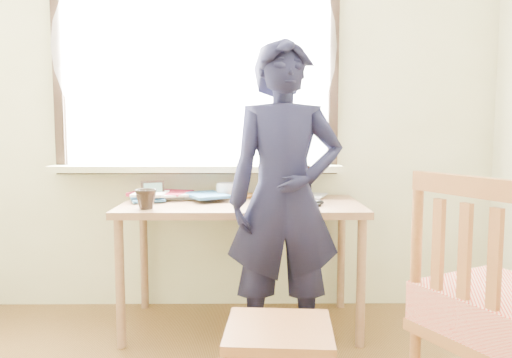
{
  "coord_description": "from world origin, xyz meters",
  "views": [
    {
      "loc": [
        0.16,
        -1.28,
        1.19
      ],
      "look_at": [
        0.17,
        0.95,
        0.96
      ],
      "focal_mm": 35.0,
      "sensor_mm": 36.0,
      "label": 1
    }
  ],
  "objects_px": {
    "laptop": "(287,195)",
    "side_chair": "(499,315)",
    "mug_dark": "(146,199)",
    "desk": "(242,216)",
    "work_chair": "(279,343)",
    "person": "(285,199)",
    "mug_white": "(226,191)"
  },
  "relations": [
    {
      "from": "laptop",
      "to": "person",
      "type": "bearing_deg",
      "value": -96.74
    },
    {
      "from": "mug_dark",
      "to": "person",
      "type": "bearing_deg",
      "value": -9.72
    },
    {
      "from": "work_chair",
      "to": "side_chair",
      "type": "height_order",
      "value": "side_chair"
    },
    {
      "from": "mug_white",
      "to": "work_chair",
      "type": "distance_m",
      "value": 1.33
    },
    {
      "from": "person",
      "to": "laptop",
      "type": "bearing_deg",
      "value": 80.43
    },
    {
      "from": "desk",
      "to": "person",
      "type": "distance_m",
      "value": 0.45
    },
    {
      "from": "laptop",
      "to": "mug_dark",
      "type": "distance_m",
      "value": 0.81
    },
    {
      "from": "laptop",
      "to": "work_chair",
      "type": "relative_size",
      "value": 0.8
    },
    {
      "from": "mug_white",
      "to": "work_chair",
      "type": "bearing_deg",
      "value": -77.75
    },
    {
      "from": "side_chair",
      "to": "person",
      "type": "distance_m",
      "value": 1.16
    },
    {
      "from": "mug_dark",
      "to": "work_chair",
      "type": "bearing_deg",
      "value": -50.29
    },
    {
      "from": "mug_dark",
      "to": "side_chair",
      "type": "distance_m",
      "value": 1.78
    },
    {
      "from": "laptop",
      "to": "side_chair",
      "type": "distance_m",
      "value": 1.4
    },
    {
      "from": "desk",
      "to": "mug_white",
      "type": "bearing_deg",
      "value": 119.31
    },
    {
      "from": "mug_white",
      "to": "person",
      "type": "relative_size",
      "value": 0.08
    },
    {
      "from": "desk",
      "to": "mug_white",
      "type": "distance_m",
      "value": 0.24
    },
    {
      "from": "desk",
      "to": "mug_dark",
      "type": "height_order",
      "value": "mug_dark"
    },
    {
      "from": "laptop",
      "to": "desk",
      "type": "bearing_deg",
      "value": 172.7
    },
    {
      "from": "desk",
      "to": "work_chair",
      "type": "xyz_separation_m",
      "value": [
        0.16,
        -1.04,
        -0.32
      ]
    },
    {
      "from": "desk",
      "to": "laptop",
      "type": "height_order",
      "value": "laptop"
    },
    {
      "from": "laptop",
      "to": "mug_white",
      "type": "bearing_deg",
      "value": 149.83
    },
    {
      "from": "laptop",
      "to": "mug_dark",
      "type": "xyz_separation_m",
      "value": [
        -0.78,
        -0.19,
        0.0
      ]
    },
    {
      "from": "mug_white",
      "to": "mug_dark",
      "type": "xyz_separation_m",
      "value": [
        -0.41,
        -0.41,
        0.0
      ]
    },
    {
      "from": "laptop",
      "to": "person",
      "type": "distance_m",
      "value": 0.32
    },
    {
      "from": "desk",
      "to": "person",
      "type": "xyz_separation_m",
      "value": [
        0.23,
        -0.35,
        0.15
      ]
    },
    {
      "from": "work_chair",
      "to": "mug_white",
      "type": "bearing_deg",
      "value": 102.25
    },
    {
      "from": "mug_white",
      "to": "side_chair",
      "type": "xyz_separation_m",
      "value": [
        1.02,
        -1.43,
        -0.25
      ]
    },
    {
      "from": "laptop",
      "to": "work_chair",
      "type": "height_order",
      "value": "laptop"
    },
    {
      "from": "desk",
      "to": "laptop",
      "type": "relative_size",
      "value": 4.01
    },
    {
      "from": "desk",
      "to": "person",
      "type": "bearing_deg",
      "value": -56.9
    },
    {
      "from": "mug_dark",
      "to": "side_chair",
      "type": "xyz_separation_m",
      "value": [
        1.43,
        -1.02,
        -0.26
      ]
    },
    {
      "from": "side_chair",
      "to": "person",
      "type": "xyz_separation_m",
      "value": [
        -0.69,
        0.9,
        0.28
      ]
    }
  ]
}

